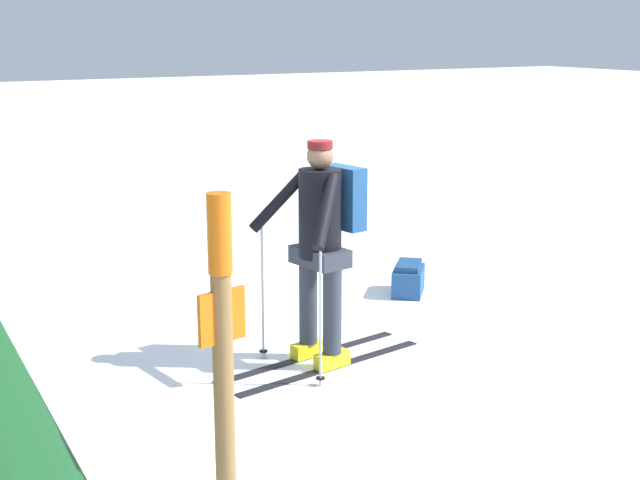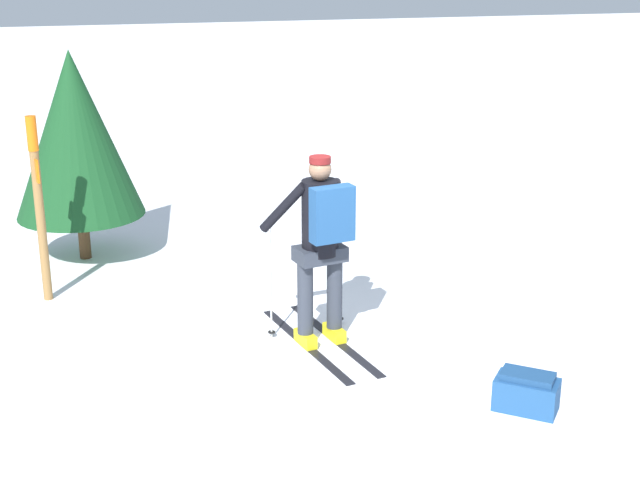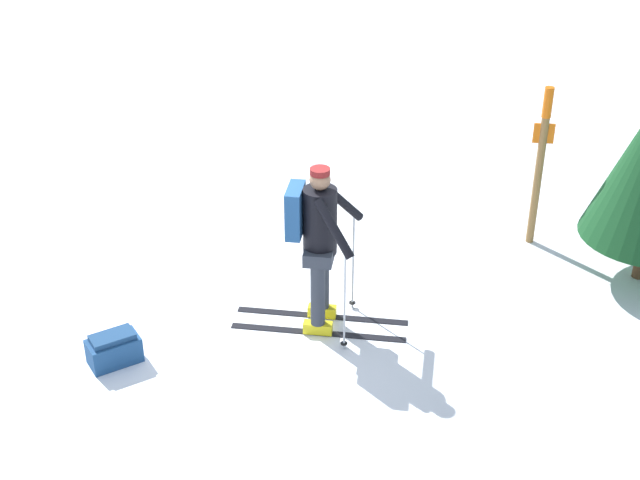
{
  "view_description": "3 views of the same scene",
  "coord_description": "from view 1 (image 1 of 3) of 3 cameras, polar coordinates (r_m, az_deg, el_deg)",
  "views": [
    {
      "loc": [
        -6.09,
        3.92,
        2.68
      ],
      "look_at": [
        -0.13,
        0.56,
        1.03
      ],
      "focal_mm": 50.0,
      "sensor_mm": 36.0,
      "label": 1
    },
    {
      "loc": [
        -2.37,
        -6.91,
        3.58
      ],
      "look_at": [
        -0.13,
        0.56,
        1.03
      ],
      "focal_mm": 50.0,
      "sensor_mm": 36.0,
      "label": 2
    },
    {
      "loc": [
        7.2,
        2.95,
        5.45
      ],
      "look_at": [
        -0.13,
        0.56,
        1.03
      ],
      "focal_mm": 50.0,
      "sensor_mm": 36.0,
      "label": 3
    }
  ],
  "objects": [
    {
      "name": "ground_plane",
      "position": [
        7.73,
        3.17,
        -6.77
      ],
      "size": [
        80.0,
        80.0,
        0.0
      ],
      "primitive_type": "plane",
      "color": "white"
    },
    {
      "name": "dropped_backpack",
      "position": [
        9.17,
        5.68,
        -2.5
      ],
      "size": [
        0.57,
        0.55,
        0.33
      ],
      "color": "navy",
      "rests_on": "ground_plane"
    },
    {
      "name": "trail_marker",
      "position": [
        4.06,
        -6.21,
        -8.42
      ],
      "size": [
        0.11,
        0.24,
        1.99
      ],
      "color": "olive",
      "rests_on": "ground_plane"
    },
    {
      "name": "skier",
      "position": [
        7.05,
        0.17,
        0.26
      ],
      "size": [
        0.92,
        1.88,
        1.82
      ],
      "color": "black",
      "rests_on": "ground_plane"
    }
  ]
}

